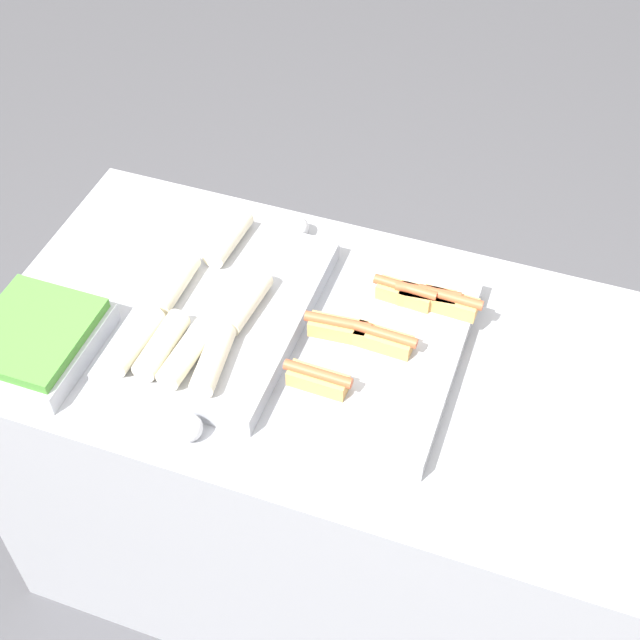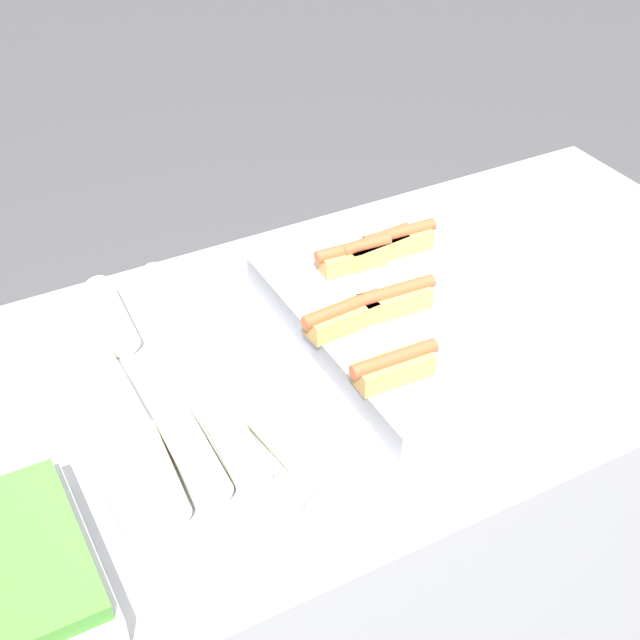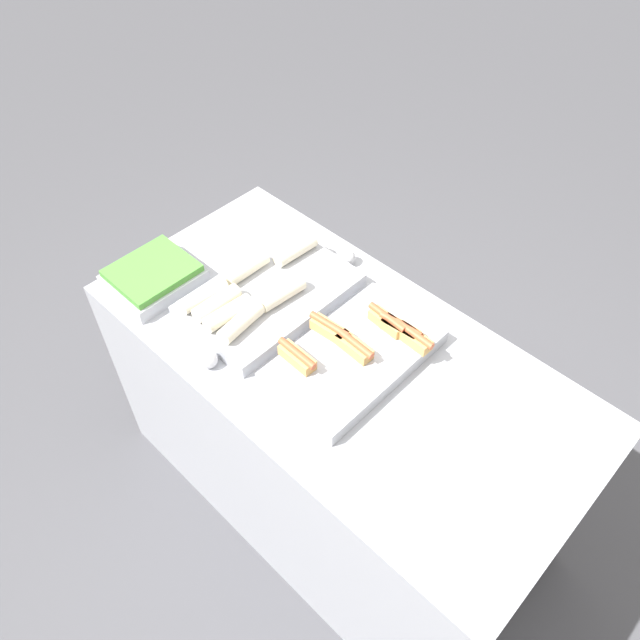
{
  "view_description": "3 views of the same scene",
  "coord_description": "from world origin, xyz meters",
  "views": [
    {
      "loc": [
        0.34,
        -1.18,
        2.36
      ],
      "look_at": [
        -0.08,
        0.0,
        0.99
      ],
      "focal_mm": 50.0,
      "sensor_mm": 36.0,
      "label": 1
    },
    {
      "loc": [
        -0.61,
        -0.98,
        1.84
      ],
      "look_at": [
        -0.08,
        0.0,
        0.99
      ],
      "focal_mm": 50.0,
      "sensor_mm": 36.0,
      "label": 2
    },
    {
      "loc": [
        0.8,
        -0.91,
        2.39
      ],
      "look_at": [
        -0.08,
        0.0,
        0.99
      ],
      "focal_mm": 35.0,
      "sensor_mm": 36.0,
      "label": 3
    }
  ],
  "objects": [
    {
      "name": "tray_wraps",
      "position": [
        -0.31,
        -0.02,
        0.95
      ],
      "size": [
        0.35,
        0.55,
        0.1
      ],
      "color": "#A8AAB2",
      "rests_on": "counter"
    },
    {
      "name": "serving_spoon_far",
      "position": [
        -0.25,
        0.31,
        0.94
      ],
      "size": [
        0.2,
        0.06,
        0.06
      ],
      "color": "silver",
      "rests_on": "counter"
    },
    {
      "name": "serving_spoon_near",
      "position": [
        -0.25,
        -0.31,
        0.94
      ],
      "size": [
        0.21,
        0.06,
        0.06
      ],
      "color": "silver",
      "rests_on": "counter"
    },
    {
      "name": "tray_hotdogs",
      "position": [
        0.06,
        0.01,
        0.94
      ],
      "size": [
        0.34,
        0.52,
        0.1
      ],
      "color": "#A8AAB2",
      "rests_on": "counter"
    },
    {
      "name": "counter",
      "position": [
        0.0,
        0.0,
        0.46
      ],
      "size": [
        1.61,
        0.79,
        0.91
      ],
      "color": "#A8AAB2",
      "rests_on": "ground_plane"
    }
  ]
}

